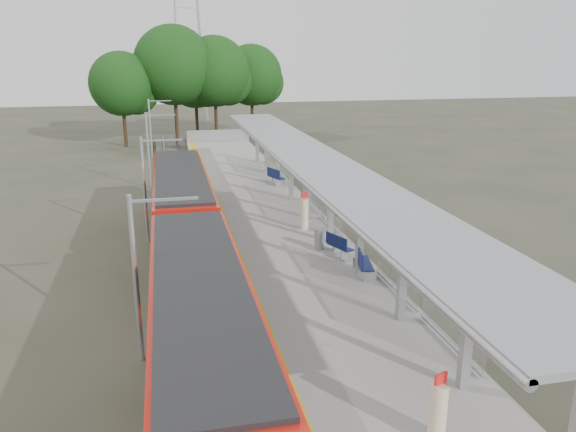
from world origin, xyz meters
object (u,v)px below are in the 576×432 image
at_px(train, 189,247).
at_px(bench_mid, 339,245).
at_px(bench_near, 362,261).
at_px(info_pillar_near, 438,413).
at_px(litter_bin, 319,239).
at_px(info_pillar_far, 304,214).
at_px(bench_far, 275,176).

bearing_deg(train, bench_mid, 4.29).
height_order(bench_near, info_pillar_near, info_pillar_near).
height_order(train, info_pillar_near, train).
height_order(bench_near, litter_bin, bench_near).
bearing_deg(litter_bin, bench_mid, -62.66).
relative_size(info_pillar_near, info_pillar_far, 0.95).
xyz_separation_m(train, info_pillar_far, (5.80, 4.46, -0.25)).
relative_size(bench_near, bench_mid, 1.23).
relative_size(info_pillar_near, litter_bin, 1.94).
bearing_deg(bench_near, train, 175.40).
bearing_deg(bench_far, bench_near, -110.82).
relative_size(bench_far, litter_bin, 1.73).
height_order(info_pillar_far, litter_bin, info_pillar_far).
height_order(bench_mid, info_pillar_near, info_pillar_near).
xyz_separation_m(bench_mid, info_pillar_far, (-0.51, 3.98, 0.31)).
xyz_separation_m(train, bench_far, (6.35, 14.46, -0.51)).
bearing_deg(bench_far, train, -135.17).
height_order(train, bench_mid, train).
bearing_deg(info_pillar_near, bench_far, 65.49).
height_order(bench_mid, info_pillar_far, info_pillar_far).
distance_m(bench_near, info_pillar_far, 6.35).
distance_m(bench_near, info_pillar_near, 9.80).
bearing_deg(bench_near, info_pillar_near, -88.94).
bearing_deg(bench_mid, bench_near, -106.33).
relative_size(train, bench_far, 17.54).
bearing_deg(litter_bin, bench_far, 87.37).
bearing_deg(train, bench_near, -15.76).
relative_size(bench_mid, bench_far, 0.91).
relative_size(bench_near, info_pillar_near, 1.00).
distance_m(bench_far, info_pillar_far, 10.02).
xyz_separation_m(bench_mid, bench_far, (0.04, 13.99, 0.05)).
bearing_deg(info_pillar_near, bench_mid, 61.75).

